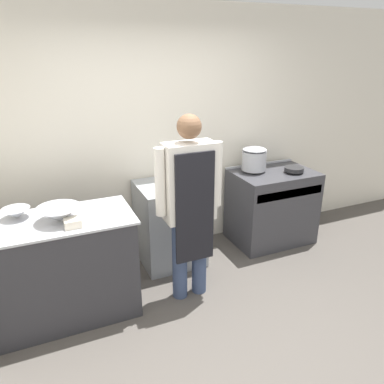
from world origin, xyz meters
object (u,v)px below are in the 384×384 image
Objects in this scene: mixing_bowl at (59,214)px; fridge_unit at (170,223)px; stove at (271,206)px; saute_pan at (294,169)px; person_cook at (190,199)px; stock_pot at (254,159)px; plastic_tub at (73,223)px.

fridge_unit is at bearing 25.21° from mixing_bowl.
saute_pan is at bearing -31.10° from stove.
fridge_unit is at bearing 85.80° from person_cook.
fridge_unit is 1.24m from stock_pot.
saute_pan is (0.40, -0.23, -0.11)m from stock_pot.
person_cook reaches higher than plastic_tub.
fridge_unit is at bearing 32.89° from plastic_tub.
plastic_tub is (0.09, -0.15, -0.03)m from mixing_bowl.
mixing_bowl is at bearing 120.35° from plastic_tub.
stove is at bearing 24.97° from person_cook.
mixing_bowl is 1.57× the size of saute_pan.
saute_pan is at bearing 11.70° from plastic_tub.
plastic_tub is at bearing -160.49° from stock_pot.
plastic_tub reaches higher than saute_pan.
person_cook is 1.01m from plastic_tub.
mixing_bowl is 2.66m from saute_pan.
mixing_bowl is 1.24× the size of stock_pot.
stock_pot is 0.48m from saute_pan.
plastic_tub is (-1.00, -0.01, -0.03)m from person_cook.
plastic_tub is 0.57× the size of saute_pan.
person_cook reaches higher than stock_pot.
mixing_bowl is 0.17m from plastic_tub.
fridge_unit is 1.36m from plastic_tub.
stock_pot is (2.23, 0.61, 0.05)m from mixing_bowl.
mixing_bowl is at bearing -171.74° from saute_pan.
stock_pot is at bearing 150.16° from saute_pan.
plastic_tub is at bearing -147.11° from fridge_unit.
mixing_bowl reaches higher than plastic_tub.
stove is 1.59m from person_cook.
mixing_bowl reaches higher than stove.
stock_pot reaches higher than saute_pan.
mixing_bowl is (-2.44, -0.50, 0.55)m from stove.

